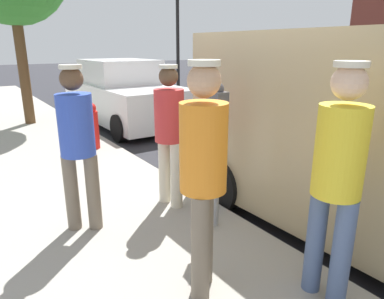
# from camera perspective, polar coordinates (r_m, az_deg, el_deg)

# --- Properties ---
(ground_plane) EXTENTS (80.00, 80.00, 0.00)m
(ground_plane) POSITION_cam_1_polar(r_m,az_deg,el_deg) (4.82, 16.11, -8.61)
(ground_plane) COLOR #2D2D33
(parking_meter_near) EXTENTS (0.14, 0.18, 1.52)m
(parking_meter_near) POSITION_cam_1_polar(r_m,az_deg,el_deg) (3.47, 4.11, 2.87)
(parking_meter_near) COLOR gray
(parking_meter_near) RESTS_ON sidewalk_slab
(pedestrian_in_red) EXTENTS (0.34, 0.36, 1.66)m
(pedestrian_in_red) POSITION_cam_1_polar(r_m,az_deg,el_deg) (4.00, -3.72, 3.50)
(pedestrian_in_red) COLOR beige
(pedestrian_in_red) RESTS_ON sidewalk_slab
(pedestrian_in_orange) EXTENTS (0.34, 0.34, 1.77)m
(pedestrian_in_orange) POSITION_cam_1_polar(r_m,az_deg,el_deg) (2.48, 1.85, -3.02)
(pedestrian_in_orange) COLOR #726656
(pedestrian_in_orange) RESTS_ON sidewalk_slab
(pedestrian_in_yellow) EXTENTS (0.34, 0.36, 1.76)m
(pedestrian_in_yellow) POSITION_cam_1_polar(r_m,az_deg,el_deg) (2.61, 22.74, -3.44)
(pedestrian_in_yellow) COLOR #4C608C
(pedestrian_in_yellow) RESTS_ON sidewalk_slab
(pedestrian_in_blue) EXTENTS (0.34, 0.34, 1.69)m
(pedestrian_in_blue) POSITION_cam_1_polar(r_m,az_deg,el_deg) (3.61, -18.25, 1.53)
(pedestrian_in_blue) COLOR #726656
(pedestrian_in_blue) RESTS_ON sidewalk_slab
(parked_sedan_behind) EXTENTS (1.97, 4.41, 1.65)m
(parked_sedan_behind) POSITION_cam_1_polar(r_m,az_deg,el_deg) (9.44, -11.14, 8.72)
(parked_sedan_behind) COLOR white
(parked_sedan_behind) RESTS_ON ground
(traffic_light_corner) EXTENTS (2.48, 0.42, 5.20)m
(traffic_light_corner) POSITION_cam_1_polar(r_m,az_deg,el_deg) (17.93, 0.04, 21.53)
(traffic_light_corner) COLOR black
(traffic_light_corner) RESTS_ON ground
(fire_hydrant) EXTENTS (0.24, 0.24, 0.86)m
(fire_hydrant) POSITION_cam_1_polar(r_m,az_deg,el_deg) (6.70, -16.05, 3.64)
(fire_hydrant) COLOR red
(fire_hydrant) RESTS_ON sidewalk_slab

